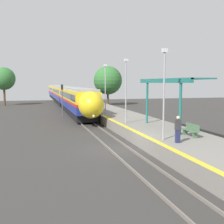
{
  "coord_description": "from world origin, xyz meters",
  "views": [
    {
      "loc": [
        -5.6,
        -18.72,
        4.72
      ],
      "look_at": [
        0.55,
        3.99,
        2.28
      ],
      "focal_mm": 45.0,
      "sensor_mm": 36.0,
      "label": 1
    }
  ],
  "objects_px": {
    "train": "(62,94)",
    "person_waiting": "(178,129)",
    "lamppost_near": "(164,89)",
    "lamppost_mid": "(126,87)",
    "railway_signal": "(62,97)",
    "lamppost_far": "(105,86)",
    "platform_bench": "(191,130)"
  },
  "relations": [
    {
      "from": "train",
      "to": "person_waiting",
      "type": "distance_m",
      "value": 46.93
    },
    {
      "from": "train",
      "to": "lamppost_near",
      "type": "height_order",
      "value": "lamppost_near"
    },
    {
      "from": "train",
      "to": "lamppost_near",
      "type": "xyz_separation_m",
      "value": [
        2.44,
        -45.73,
        2.04
      ]
    },
    {
      "from": "lamppost_mid",
      "to": "lamppost_near",
      "type": "bearing_deg",
      "value": -90.0
    },
    {
      "from": "lamppost_mid",
      "to": "railway_signal",
      "type": "bearing_deg",
      "value": 106.8
    },
    {
      "from": "train",
      "to": "lamppost_mid",
      "type": "relative_size",
      "value": 11.78
    },
    {
      "from": "train",
      "to": "lamppost_near",
      "type": "relative_size",
      "value": 11.78
    },
    {
      "from": "railway_signal",
      "to": "lamppost_far",
      "type": "height_order",
      "value": "lamppost_far"
    },
    {
      "from": "railway_signal",
      "to": "train",
      "type": "bearing_deg",
      "value": 84.78
    },
    {
      "from": "train",
      "to": "lamppost_far",
      "type": "distance_m",
      "value": 29.87
    },
    {
      "from": "person_waiting",
      "to": "railway_signal",
      "type": "distance_m",
      "value": 24.61
    },
    {
      "from": "train",
      "to": "railway_signal",
      "type": "xyz_separation_m",
      "value": [
        -2.08,
        -22.75,
        0.44
      ]
    },
    {
      "from": "railway_signal",
      "to": "lamppost_far",
      "type": "bearing_deg",
      "value": -56.96
    },
    {
      "from": "railway_signal",
      "to": "lamppost_near",
      "type": "xyz_separation_m",
      "value": [
        4.52,
        -22.97,
        1.6
      ]
    },
    {
      "from": "platform_bench",
      "to": "railway_signal",
      "type": "height_order",
      "value": "railway_signal"
    },
    {
      "from": "lamppost_mid",
      "to": "lamppost_far",
      "type": "distance_m",
      "value": 8.01
    },
    {
      "from": "person_waiting",
      "to": "lamppost_near",
      "type": "distance_m",
      "value": 2.76
    },
    {
      "from": "person_waiting",
      "to": "railway_signal",
      "type": "height_order",
      "value": "railway_signal"
    },
    {
      "from": "lamppost_far",
      "to": "train",
      "type": "bearing_deg",
      "value": 94.69
    },
    {
      "from": "lamppost_far",
      "to": "platform_bench",
      "type": "bearing_deg",
      "value": -81.26
    },
    {
      "from": "train",
      "to": "railway_signal",
      "type": "relative_size",
      "value": 15.56
    },
    {
      "from": "railway_signal",
      "to": "lamppost_far",
      "type": "distance_m",
      "value": 8.44
    },
    {
      "from": "lamppost_mid",
      "to": "person_waiting",
      "type": "bearing_deg",
      "value": -87.09
    },
    {
      "from": "railway_signal",
      "to": "lamppost_mid",
      "type": "xyz_separation_m",
      "value": [
        4.52,
        -14.96,
        1.6
      ]
    },
    {
      "from": "train",
      "to": "lamppost_mid",
      "type": "height_order",
      "value": "lamppost_mid"
    },
    {
      "from": "lamppost_mid",
      "to": "lamppost_far",
      "type": "xyz_separation_m",
      "value": [
        0.0,
        8.01,
        0.0
      ]
    },
    {
      "from": "person_waiting",
      "to": "lamppost_mid",
      "type": "xyz_separation_m",
      "value": [
        -0.46,
        9.12,
        2.49
      ]
    },
    {
      "from": "person_waiting",
      "to": "lamppost_far",
      "type": "height_order",
      "value": "lamppost_far"
    },
    {
      "from": "lamppost_mid",
      "to": "train",
      "type": "bearing_deg",
      "value": 93.7
    },
    {
      "from": "platform_bench",
      "to": "railway_signal",
      "type": "bearing_deg",
      "value": 107.09
    },
    {
      "from": "railway_signal",
      "to": "lamppost_near",
      "type": "bearing_deg",
      "value": -78.88
    },
    {
      "from": "platform_bench",
      "to": "lamppost_far",
      "type": "xyz_separation_m",
      "value": [
        -2.38,
        15.49,
        2.89
      ]
    }
  ]
}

